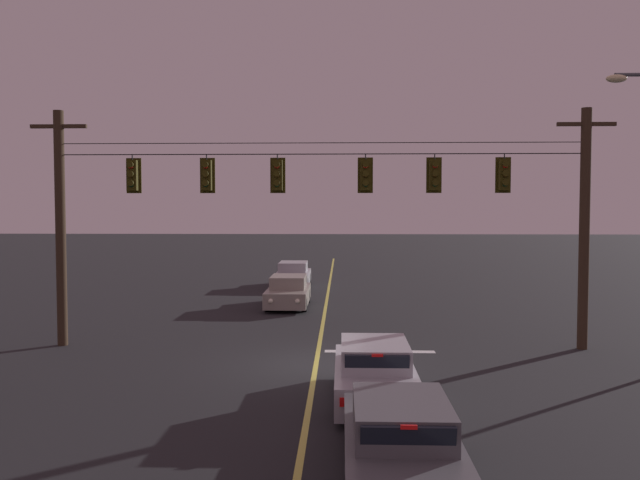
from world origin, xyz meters
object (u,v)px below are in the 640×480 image
Objects in this scene: traffic_light_leftmost at (132,175)px; traffic_light_left_inner at (207,175)px; traffic_light_far_right at (504,175)px; car_waiting_second_near at (401,444)px; traffic_light_centre at (277,175)px; traffic_light_right_inner at (365,175)px; car_oncoming_lead at (288,292)px; car_waiting_near_lane at (374,373)px; traffic_light_rightmost at (435,175)px; car_oncoming_trailing at (293,275)px.

traffic_light_leftmost is 1.00× the size of traffic_light_left_inner.
traffic_light_far_right reaches higher than car_waiting_second_near.
traffic_light_centre is 1.00× the size of traffic_light_far_right.
traffic_light_centre is 0.28× the size of car_waiting_second_near.
traffic_light_centre is 2.77m from traffic_light_right_inner.
traffic_light_far_right is 0.28× the size of car_oncoming_lead.
traffic_light_left_inner is at bearing 131.11° from car_waiting_near_lane.
traffic_light_left_inner is 0.28× the size of car_waiting_near_lane.
traffic_light_right_inner reaches higher than car_waiting_second_near.
traffic_light_centre reaches higher than car_oncoming_lead.
traffic_light_rightmost is 7.81m from car_waiting_near_lane.
traffic_light_far_right is 0.28× the size of car_oncoming_trailing.
traffic_light_left_inner is at bearing 180.00° from traffic_light_rightmost.
traffic_light_left_inner is 16.60m from car_oncoming_trailing.
traffic_light_leftmost and traffic_light_right_inner have the same top height.
traffic_light_rightmost reaches higher than car_oncoming_lead.
traffic_light_left_inner is at bearing 180.00° from traffic_light_centre.
traffic_light_centre is 4.93m from traffic_light_rightmost.
traffic_light_leftmost is at bearing 180.00° from traffic_light_right_inner.
traffic_light_left_inner is 0.28× the size of car_waiting_second_near.
car_waiting_second_near is at bearing -79.83° from car_oncoming_lead.
traffic_light_leftmost is 10.61m from car_oncoming_lead.
traffic_light_right_inner and traffic_light_far_right have the same top height.
traffic_light_left_inner and traffic_light_rightmost have the same top height.
traffic_light_rightmost is at bearing 180.00° from traffic_light_far_right.
traffic_light_far_right is 18.27m from car_oncoming_trailing.
traffic_light_left_inner is at bearing 180.00° from traffic_light_right_inner.
traffic_light_left_inner reaches higher than car_oncoming_lead.
traffic_light_centre is at bearing 180.00° from traffic_light_rightmost.
car_oncoming_trailing is at bearing 98.05° from car_waiting_second_near.
traffic_light_centre is at bearing 180.00° from traffic_light_far_right.
traffic_light_leftmost is at bearing -103.93° from car_oncoming_trailing.
traffic_light_centre reaches higher than car_waiting_second_near.
car_oncoming_lead is (-7.45, 8.44, -4.82)m from traffic_light_far_right.
car_oncoming_lead is at bearing 92.45° from traffic_light_centre.
traffic_light_left_inner is 1.00× the size of traffic_light_centre.
traffic_light_rightmost reaches higher than car_oncoming_trailing.
traffic_light_right_inner is at bearing 180.00° from traffic_light_far_right.
car_waiting_second_near is (0.21, -4.49, 0.00)m from car_waiting_near_lane.
traffic_light_centre and traffic_light_rightmost have the same top height.
traffic_light_rightmost is at bearing -70.41° from car_oncoming_trailing.
traffic_light_leftmost and traffic_light_rightmost have the same top height.
car_oncoming_trailing is (-0.70, 15.81, -4.82)m from traffic_light_centre.
traffic_light_centre is at bearing 0.00° from traffic_light_left_inner.
traffic_light_left_inner reaches higher than car_waiting_second_near.
traffic_light_far_right is at bearing 0.00° from traffic_light_leftmost.
traffic_light_rightmost is 0.28× the size of car_waiting_near_lane.
car_oncoming_lead is at bearing -87.40° from car_oncoming_trailing.
traffic_light_leftmost reaches higher than car_oncoming_trailing.
traffic_light_centre is at bearing -87.55° from car_oncoming_lead.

